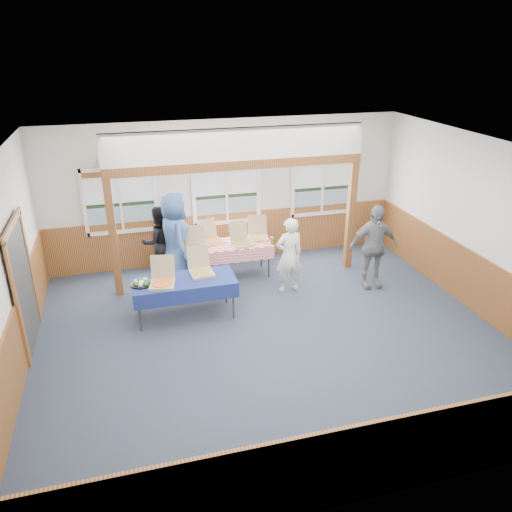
% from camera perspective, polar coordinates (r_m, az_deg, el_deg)
% --- Properties ---
extents(floor, '(8.00, 8.00, 0.00)m').
position_cam_1_polar(floor, '(8.81, 1.69, -9.09)').
color(floor, '#252D3D').
rests_on(floor, ground).
extents(ceiling, '(8.00, 8.00, 0.00)m').
position_cam_1_polar(ceiling, '(7.57, 1.99, 11.73)').
color(ceiling, white).
rests_on(ceiling, wall_back).
extents(wall_back, '(8.00, 0.00, 8.00)m').
position_cam_1_polar(wall_back, '(11.25, -3.44, 7.32)').
color(wall_back, silver).
rests_on(wall_back, floor).
extents(wall_front, '(8.00, 0.00, 8.00)m').
position_cam_1_polar(wall_front, '(5.26, 13.41, -14.17)').
color(wall_front, silver).
rests_on(wall_front, floor).
extents(wall_left, '(0.00, 8.00, 8.00)m').
position_cam_1_polar(wall_left, '(7.95, -26.96, -2.54)').
color(wall_left, silver).
rests_on(wall_left, floor).
extents(wall_right, '(0.00, 8.00, 8.00)m').
position_cam_1_polar(wall_right, '(9.92, 24.53, 2.89)').
color(wall_right, silver).
rests_on(wall_right, floor).
extents(wainscot_back, '(7.98, 0.05, 1.10)m').
position_cam_1_polar(wainscot_back, '(11.57, -3.28, 2.30)').
color(wainscot_back, brown).
rests_on(wainscot_back, floor).
extents(wainscot_front, '(7.98, 0.05, 1.10)m').
position_cam_1_polar(wainscot_front, '(5.97, 12.27, -22.03)').
color(wainscot_front, brown).
rests_on(wainscot_front, floor).
extents(wainscot_left, '(0.05, 6.98, 1.10)m').
position_cam_1_polar(wainscot_left, '(8.42, -25.47, -8.96)').
color(wainscot_left, brown).
rests_on(wainscot_left, floor).
extents(wainscot_right, '(0.05, 6.98, 1.10)m').
position_cam_1_polar(wainscot_right, '(10.29, 23.44, -2.58)').
color(wainscot_right, brown).
rests_on(wainscot_right, floor).
extents(cased_opening, '(0.06, 1.30, 2.10)m').
position_cam_1_polar(cased_opening, '(8.97, -25.12, -3.21)').
color(cased_opening, '#313131').
rests_on(cased_opening, wall_left).
extents(window_left, '(1.56, 0.10, 1.46)m').
position_cam_1_polar(window_left, '(10.97, -15.30, 6.52)').
color(window_left, white).
rests_on(window_left, wall_back).
extents(window_mid, '(1.56, 0.10, 1.46)m').
position_cam_1_polar(window_mid, '(11.19, -3.40, 7.65)').
color(window_mid, white).
rests_on(window_mid, wall_back).
extents(window_right, '(1.56, 0.10, 1.46)m').
position_cam_1_polar(window_right, '(11.86, 7.65, 8.41)').
color(window_right, white).
rests_on(window_right, wall_back).
extents(post_left, '(0.15, 0.15, 2.40)m').
position_cam_1_polar(post_left, '(10.03, -16.00, 1.91)').
color(post_left, brown).
rests_on(post_left, floor).
extents(post_right, '(0.15, 0.15, 2.40)m').
position_cam_1_polar(post_right, '(11.07, 10.75, 4.50)').
color(post_right, brown).
rests_on(post_right, floor).
extents(cross_beam, '(5.15, 0.18, 0.18)m').
position_cam_1_polar(cross_beam, '(9.89, -2.07, 10.38)').
color(cross_beam, brown).
rests_on(cross_beam, post_left).
extents(table_left, '(2.02, 1.50, 0.76)m').
position_cam_1_polar(table_left, '(9.14, -8.22, -2.99)').
color(table_left, '#313131').
rests_on(table_left, floor).
extents(table_right, '(1.75, 0.82, 0.76)m').
position_cam_1_polar(table_right, '(10.62, -2.96, 1.14)').
color(table_right, '#313131').
rests_on(table_right, floor).
extents(pizza_box_a, '(0.52, 0.59, 0.46)m').
position_cam_1_polar(pizza_box_a, '(8.96, -10.66, -2.85)').
color(pizza_box_a, tan).
rests_on(pizza_box_a, table_left).
extents(pizza_box_b, '(0.46, 0.54, 0.46)m').
position_cam_1_polar(pizza_box_b, '(9.27, -6.28, -1.62)').
color(pizza_box_b, tan).
rests_on(pizza_box_b, table_left).
extents(pizza_box_c, '(0.44, 0.52, 0.43)m').
position_cam_1_polar(pizza_box_c, '(10.36, -6.88, 1.15)').
color(pizza_box_c, tan).
rests_on(pizza_box_c, table_right).
extents(pizza_box_d, '(0.53, 0.59, 0.45)m').
position_cam_1_polar(pizza_box_d, '(10.68, -5.09, 1.95)').
color(pizza_box_d, tan).
rests_on(pizza_box_d, table_right).
extents(pizza_box_e, '(0.48, 0.56, 0.44)m').
position_cam_1_polar(pizza_box_e, '(10.55, -1.60, 1.75)').
color(pizza_box_e, tan).
rests_on(pizza_box_e, table_right).
extents(pizza_box_f, '(0.49, 0.56, 0.45)m').
position_cam_1_polar(pizza_box_f, '(10.84, 0.25, 2.40)').
color(pizza_box_f, tan).
rests_on(pizza_box_f, table_right).
extents(veggie_tray, '(0.41, 0.41, 0.09)m').
position_cam_1_polar(veggie_tray, '(9.06, -12.96, -3.01)').
color(veggie_tray, black).
rests_on(veggie_tray, table_left).
extents(drink_glass, '(0.07, 0.07, 0.15)m').
position_cam_1_polar(drink_glass, '(10.54, 1.84, 1.79)').
color(drink_glass, '#975319').
rests_on(drink_glass, table_right).
extents(woman_white, '(0.60, 0.42, 1.57)m').
position_cam_1_polar(woman_white, '(9.95, 3.80, 0.08)').
color(woman_white, white).
rests_on(woman_white, floor).
extents(woman_black, '(0.86, 0.73, 1.58)m').
position_cam_1_polar(woman_black, '(10.76, -11.01, 1.57)').
color(woman_black, black).
rests_on(woman_black, floor).
extents(man_blue, '(0.74, 1.02, 1.93)m').
position_cam_1_polar(man_blue, '(10.45, -9.26, 2.08)').
color(man_blue, '#3E629B').
rests_on(man_blue, floor).
extents(person_grey, '(1.05, 0.49, 1.76)m').
position_cam_1_polar(person_grey, '(10.38, 13.25, 1.05)').
color(person_grey, gray).
rests_on(person_grey, floor).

